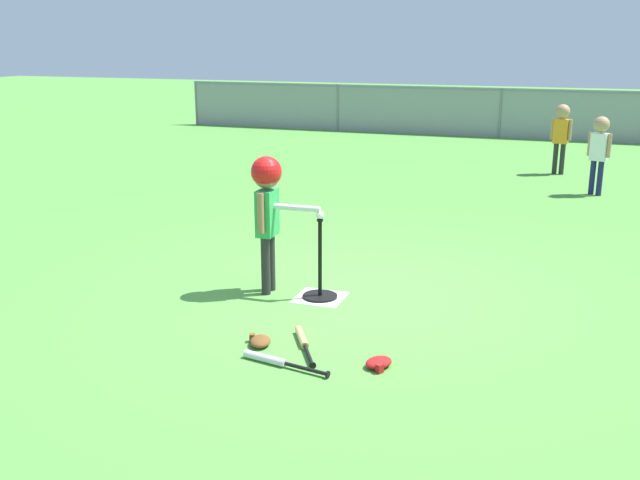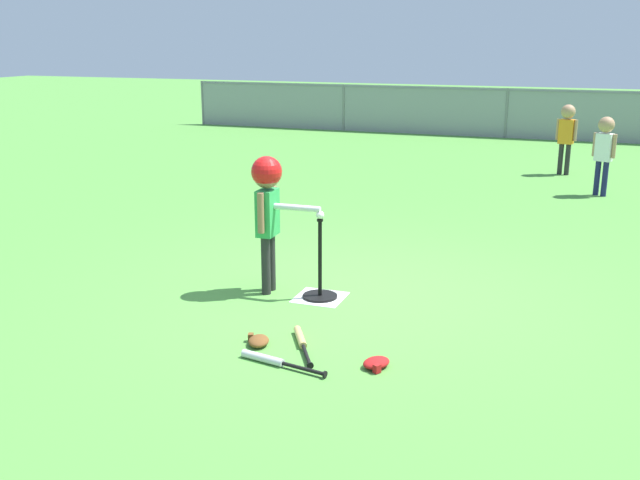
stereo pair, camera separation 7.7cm
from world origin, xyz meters
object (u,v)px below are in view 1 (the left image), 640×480
(fielder_deep_left, at_px, (561,130))
(fielder_near_left, at_px, (599,145))
(batting_tee, at_px, (320,285))
(spare_bat_wood, at_px, (303,341))
(baseball_on_tee, at_px, (320,215))
(glove_near_bats, at_px, (379,363))
(spare_bat_silver, at_px, (273,360))
(batter_child, at_px, (267,197))
(glove_by_plate, at_px, (260,341))

(fielder_deep_left, bearing_deg, fielder_near_left, -69.96)
(batting_tee, distance_m, fielder_near_left, 6.15)
(fielder_near_left, xyz_separation_m, spare_bat_wood, (-2.18, -6.67, -0.73))
(baseball_on_tee, xyz_separation_m, glove_near_bats, (0.89, -1.24, -0.75))
(baseball_on_tee, distance_m, glove_near_bats, 1.70)
(fielder_deep_left, height_order, spare_bat_silver, fielder_deep_left)
(baseball_on_tee, distance_m, spare_bat_wood, 1.31)
(batter_child, height_order, glove_near_bats, batter_child)
(fielder_near_left, height_order, spare_bat_wood, fielder_near_left)
(glove_by_plate, bearing_deg, batting_tee, 85.98)
(batting_tee, bearing_deg, spare_bat_silver, -84.07)
(baseball_on_tee, height_order, glove_by_plate, baseball_on_tee)
(batter_child, height_order, spare_bat_silver, batter_child)
(batting_tee, height_order, baseball_on_tee, baseball_on_tee)
(glove_near_bats, bearing_deg, spare_bat_silver, -164.09)
(fielder_deep_left, xyz_separation_m, glove_by_plate, (-1.90, -8.43, -0.74))
(fielder_near_left, distance_m, spare_bat_wood, 7.06)
(baseball_on_tee, xyz_separation_m, fielder_deep_left, (1.82, 7.26, -0.01))
(batting_tee, bearing_deg, baseball_on_tee, 0.00)
(batting_tee, distance_m, baseball_on_tee, 0.66)
(glove_by_plate, bearing_deg, glove_near_bats, -4.19)
(spare_bat_wood, xyz_separation_m, glove_near_bats, (0.66, -0.19, 0.01))
(spare_bat_silver, xyz_separation_m, glove_by_plate, (-0.23, 0.28, 0.01))
(baseball_on_tee, relative_size, batter_child, 0.06)
(batting_tee, relative_size, spare_bat_wood, 1.17)
(baseball_on_tee, height_order, batter_child, batter_child)
(spare_bat_wood, height_order, glove_near_bats, glove_near_bats)
(baseball_on_tee, relative_size, fielder_near_left, 0.06)
(spare_bat_silver, bearing_deg, fielder_deep_left, 79.18)
(batter_child, relative_size, glove_by_plate, 4.99)
(glove_by_plate, xyz_separation_m, glove_near_bats, (0.97, -0.07, 0.00))
(glove_by_plate, distance_m, glove_near_bats, 0.98)
(batting_tee, xyz_separation_m, batter_child, (-0.50, -0.01, 0.79))
(batter_child, bearing_deg, fielder_deep_left, 72.32)
(baseball_on_tee, bearing_deg, batting_tee, 0.00)
(fielder_near_left, relative_size, glove_near_bats, 4.37)
(fielder_near_left, bearing_deg, baseball_on_tee, -113.19)
(spare_bat_wood, relative_size, glove_near_bats, 2.36)
(fielder_near_left, relative_size, spare_bat_wood, 1.85)
(fielder_near_left, bearing_deg, batting_tee, -113.19)
(fielder_near_left, relative_size, glove_by_plate, 4.58)
(batting_tee, height_order, spare_bat_wood, batting_tee)
(fielder_near_left, xyz_separation_m, spare_bat_silver, (-2.26, -7.08, -0.73))
(baseball_on_tee, height_order, glove_near_bats, baseball_on_tee)
(fielder_near_left, height_order, glove_near_bats, fielder_near_left)
(spare_bat_wood, distance_m, glove_near_bats, 0.69)
(glove_near_bats, bearing_deg, batting_tee, 125.66)
(spare_bat_silver, xyz_separation_m, spare_bat_wood, (0.08, 0.41, 0.00))
(fielder_deep_left, relative_size, glove_by_plate, 4.66)
(spare_bat_wood, bearing_deg, fielder_near_left, 71.91)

